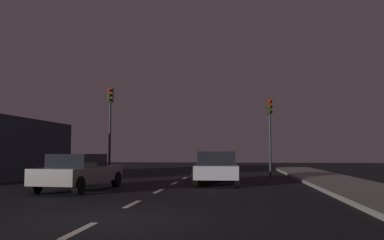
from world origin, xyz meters
name	(u,v)px	position (x,y,z in m)	size (l,w,h in m)	color
ground_plane	(162,189)	(0.00, 7.00, 0.00)	(80.00, 80.00, 0.00)	black
sidewalk_curb_right	(362,190)	(7.50, 7.00, 0.07)	(3.00, 40.00, 0.15)	gray
lane_stripe_nearest	(80,230)	(0.00, -1.20, 0.00)	(0.16, 1.60, 0.01)	silver
lane_stripe_second	(132,204)	(0.00, 2.60, 0.00)	(0.16, 1.60, 0.01)	silver
lane_stripe_third	(159,191)	(0.00, 6.40, 0.00)	(0.16, 1.60, 0.01)	silver
lane_stripe_fourth	(175,183)	(0.00, 10.20, 0.00)	(0.16, 1.60, 0.01)	silver
lane_stripe_fifth	(185,178)	(0.00, 14.00, 0.00)	(0.16, 1.60, 0.01)	silver
lane_stripe_sixth	(193,174)	(0.00, 17.80, 0.00)	(0.16, 1.60, 0.01)	silver
traffic_signal_left	(110,115)	(-4.87, 15.39, 3.76)	(0.32, 0.38, 5.41)	#2D2D30
traffic_signal_right	(270,122)	(4.85, 15.39, 3.22)	(0.32, 0.38, 4.57)	#2D2D30
car_stopped_ahead	(217,167)	(2.00, 9.87, 0.75)	(2.09, 4.66, 1.48)	silver
car_adjacent_lane	(79,171)	(-3.08, 6.32, 0.72)	(2.13, 4.65, 1.38)	gray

